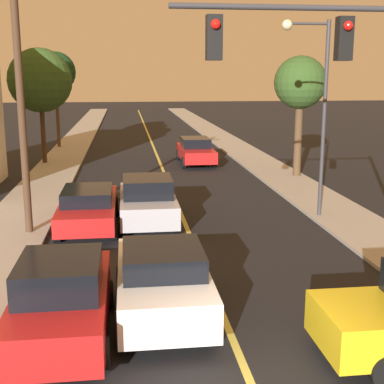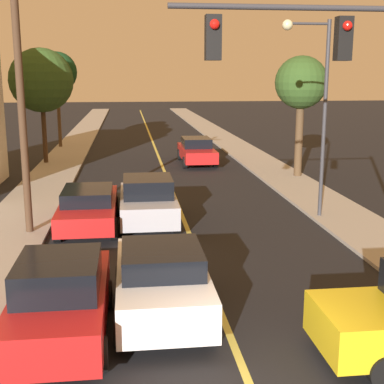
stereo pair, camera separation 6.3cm
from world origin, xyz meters
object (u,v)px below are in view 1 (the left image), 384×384
Objects in this scene: car_outer_lane_second at (88,207)px; traffic_signal_mast at (363,87)px; car_near_lane_front at (163,280)px; utility_pole_left at (21,99)px; car_near_lane_second at (148,201)px; streetlamp_right at (314,93)px; tree_left_far at (55,72)px; tree_left_near at (40,81)px; car_far_oncoming at (196,151)px; tree_right_near at (300,84)px; car_outer_lane_front at (62,299)px.

traffic_signal_mast is at bearing -47.21° from car_outer_lane_second.
utility_pole_left is at bearing 120.79° from car_near_lane_front.
streetlamp_right reaches higher than car_near_lane_second.
car_near_lane_front is at bearing -128.25° from streetlamp_right.
tree_left_far is (-5.49, 28.46, 4.51)m from car_near_lane_front.
tree_left_near is at bearing 104.52° from car_near_lane_front.
car_outer_lane_second is (-2.05, 7.23, -0.08)m from car_near_lane_front.
utility_pole_left is (-8.33, 6.36, -0.50)m from traffic_signal_mast.
car_near_lane_second is 0.89× the size of car_far_oncoming.
car_near_lane_front reaches higher than car_far_oncoming.
tree_right_near reaches higher than car_outer_lane_second.
car_outer_lane_second is 8.83m from streetlamp_right.
tree_left_far is 18.84m from tree_right_near.
car_outer_lane_second is 0.74× the size of traffic_signal_mast.
traffic_signal_mast is 1.00× the size of tree_left_far.
utility_pole_left is 14.76m from tree_right_near.
streetlamp_right reaches higher than car_near_lane_front.
tree_left_near is (-1.54, 14.57, 0.44)m from utility_pole_left.
tree_right_near is (11.93, 8.68, 0.30)m from utility_pole_left.
car_outer_lane_second is 13.48m from tree_right_near.
car_outer_lane_front is at bearing -103.82° from car_near_lane_second.
car_outer_lane_front is 8.00m from car_outer_lane_second.
streetlamp_right reaches higher than traffic_signal_mast.
tree_right_near is at bearing 38.87° from car_outer_lane_second.
tree_left_near is (-8.89, 0.80, 4.08)m from car_far_oncoming.
car_outer_lane_second is at bearing 67.53° from car_far_oncoming.
car_near_lane_front is at bearing -59.21° from utility_pole_left.
car_outer_lane_front is 0.72× the size of tree_right_near.
car_outer_lane_second is 0.75× the size of tree_left_near.
traffic_signal_mast is at bearing -64.74° from tree_left_near.
car_outer_lane_second is at bearing -170.92° from car_near_lane_second.
tree_left_far is (-11.41, 20.96, 0.78)m from streetlamp_right.
car_outer_lane_front reaches higher than car_outer_lane_second.
car_outer_lane_front is 0.52× the size of utility_pole_left.
utility_pole_left is 1.24× the size of tree_left_far.
tree_right_near is (7.98, 7.76, 3.90)m from car_near_lane_second.
car_near_lane_front is 7.51m from car_outer_lane_second.
car_near_lane_front is 0.96× the size of car_near_lane_second.
tree_right_near is (10.03, 16.09, 3.89)m from car_outer_lane_front.
car_near_lane_second is 22.08m from tree_left_far.
tree_left_far is (-8.89, 8.06, 4.56)m from car_far_oncoming.
tree_left_near is 1.10× the size of tree_right_near.
car_outer_lane_second is 0.72× the size of streetlamp_right.
tree_left_near is (-3.44, 21.98, 4.02)m from car_outer_lane_front.
streetlamp_right reaches higher than car_outer_lane_second.
utility_pole_left reaches higher than car_near_lane_second.
car_near_lane_front is 0.99× the size of car_outer_lane_front.
streetlamp_right is (5.91, 7.50, 3.73)m from car_near_lane_front.
tree_right_near is at bearing -23.61° from tree_left_near.
car_far_oncoming is at bearing 75.18° from car_near_lane_second.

